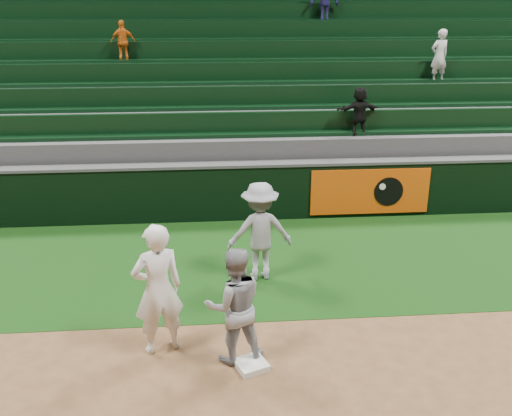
% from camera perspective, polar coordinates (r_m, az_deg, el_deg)
% --- Properties ---
extents(ground, '(70.00, 70.00, 0.00)m').
position_cam_1_polar(ground, '(7.88, -0.77, -14.86)').
color(ground, brown).
rests_on(ground, ground).
extents(foul_grass, '(36.00, 4.20, 0.01)m').
position_cam_1_polar(foul_grass, '(10.47, -1.93, -5.38)').
color(foul_grass, black).
rests_on(foul_grass, ground).
extents(first_base, '(0.49, 0.49, 0.09)m').
position_cam_1_polar(first_base, '(7.70, -0.48, -15.41)').
color(first_base, white).
rests_on(first_base, ground).
extents(first_baseman, '(0.79, 0.66, 1.85)m').
position_cam_1_polar(first_baseman, '(7.70, -9.80, -8.03)').
color(first_baseman, white).
rests_on(first_baseman, ground).
extents(baserunner, '(0.85, 0.71, 1.61)m').
position_cam_1_polar(baserunner, '(7.47, -2.18, -9.74)').
color(baserunner, '#909399').
rests_on(baserunner, ground).
extents(base_coach, '(1.16, 0.74, 1.70)m').
position_cam_1_polar(base_coach, '(9.56, 0.39, -2.34)').
color(base_coach, '#9799A4').
rests_on(base_coach, foul_grass).
extents(field_wall, '(36.00, 0.45, 1.25)m').
position_cam_1_polar(field_wall, '(12.28, -2.37, 1.71)').
color(field_wall, black).
rests_on(field_wall, ground).
extents(stadium_seating, '(36.00, 5.95, 5.19)m').
position_cam_1_polar(stadium_seating, '(15.67, -3.14, 9.82)').
color(stadium_seating, '#3A3A3D').
rests_on(stadium_seating, ground).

